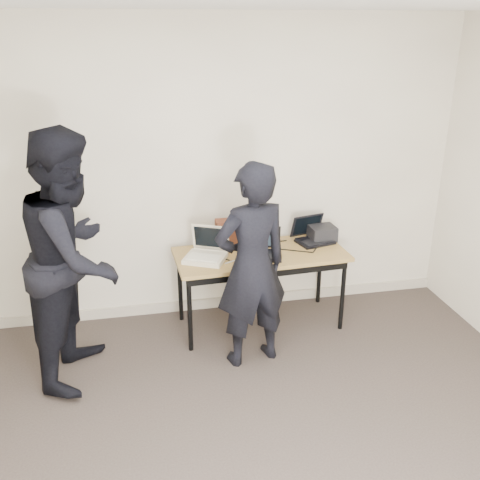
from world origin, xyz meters
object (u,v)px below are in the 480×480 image
object	(u,v)px
desk	(261,259)
laptop_center	(263,249)
laptop_beige	(207,253)
person_typist	(252,267)
leather_satchel	(236,232)
person_observer	(74,257)
equipment_box	(322,233)
laptop_right	(312,236)

from	to	relation	value
desk	laptop_center	xyz separation A→B (m)	(0.00, -0.04, 0.11)
laptop_beige	person_typist	xyz separation A→B (m)	(0.29, -0.49, 0.07)
leather_satchel	person_typist	size ratio (longest dim) A/B	0.22
laptop_center	person_typist	world-z (taller)	person_typist
person_observer	equipment_box	bearing A→B (deg)	-60.84
laptop_right	person_observer	bearing A→B (deg)	-179.10
leather_satchel	person_typist	xyz separation A→B (m)	(-0.02, -0.74, -0.01)
desk	laptop_beige	size ratio (longest dim) A/B	3.51
leather_satchel	person_typist	distance (m)	0.74
leather_satchel	person_observer	distance (m)	1.48
laptop_center	person_typist	distance (m)	0.52
equipment_box	leather_satchel	bearing A→B (deg)	177.48
laptop_center	leather_satchel	distance (m)	0.34
laptop_center	laptop_right	size ratio (longest dim) A/B	0.96
person_observer	leather_satchel	bearing A→B (deg)	-51.41
desk	laptop_center	world-z (taller)	laptop_center
laptop_beige	leather_satchel	xyz separation A→B (m)	(0.31, 0.25, 0.07)
laptop_right	laptop_beige	bearing A→B (deg)	177.24
laptop_center	person_observer	world-z (taller)	person_observer
equipment_box	person_observer	bearing A→B (deg)	-165.14
laptop_beige	person_observer	xyz separation A→B (m)	(-1.04, -0.36, 0.20)
laptop_beige	laptop_right	distance (m)	1.04
laptop_right	person_observer	distance (m)	2.14
equipment_box	person_observer	xyz separation A→B (m)	(-2.16, -0.57, 0.19)
laptop_beige	equipment_box	world-z (taller)	laptop_beige
laptop_center	leather_satchel	world-z (taller)	leather_satchel
desk	laptop_beige	distance (m)	0.50
leather_satchel	desk	bearing A→B (deg)	-51.99
laptop_right	leather_satchel	world-z (taller)	leather_satchel
laptop_beige	equipment_box	xyz separation A→B (m)	(1.12, 0.22, 0.01)
desk	leather_satchel	bearing A→B (deg)	125.08
desk	equipment_box	distance (m)	0.67
laptop_center	laptop_right	xyz separation A→B (m)	(0.52, 0.23, -0.00)
laptop_right	equipment_box	xyz separation A→B (m)	(0.10, 0.01, 0.01)
laptop_beige	laptop_center	bearing A→B (deg)	24.07
laptop_beige	leather_satchel	bearing A→B (deg)	65.66
equipment_box	laptop_center	bearing A→B (deg)	-159.46
laptop_beige	person_observer	distance (m)	1.12
person_typist	person_observer	distance (m)	1.34
laptop_beige	laptop_center	size ratio (longest dim) A/B	1.20
laptop_center	person_observer	bearing A→B (deg)	-155.50
desk	equipment_box	world-z (taller)	equipment_box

